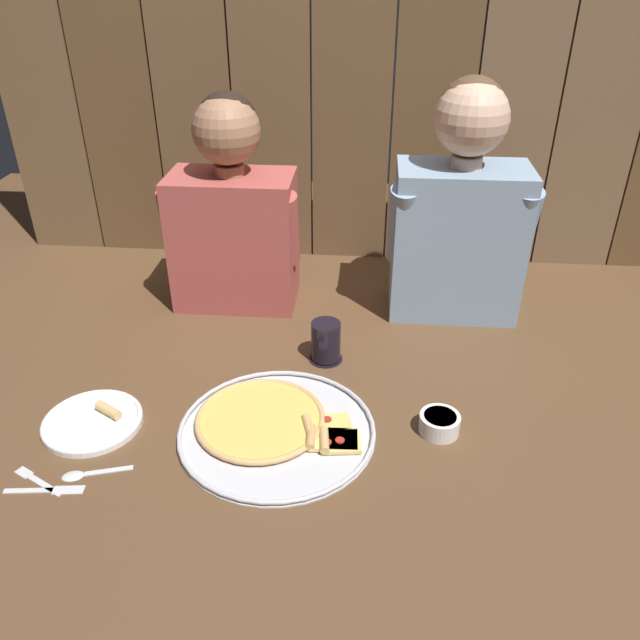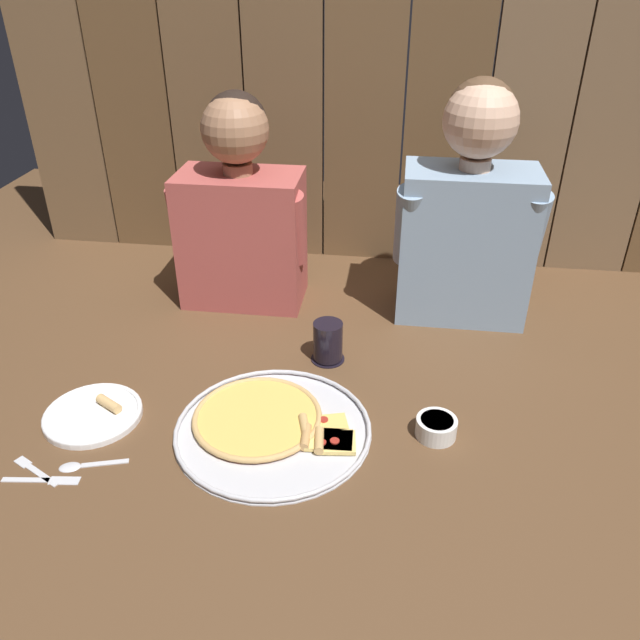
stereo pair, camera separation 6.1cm
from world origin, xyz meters
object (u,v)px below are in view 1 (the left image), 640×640
dinner_plate (93,421)px  diner_right (461,209)px  diner_left (232,212)px  drinking_glass (326,342)px  dipping_bowl (439,423)px  pizza_tray (273,426)px

dinner_plate → diner_right: 1.06m
dinner_plate → diner_left: diner_left is taller
drinking_glass → diner_right: 0.51m
dipping_bowl → dinner_plate: bearing=-176.9°
dipping_bowl → pizza_tray: bearing=-176.0°
dinner_plate → dipping_bowl: 0.76m
pizza_tray → dipping_bowl: bearing=4.0°
pizza_tray → diner_right: 0.78m
pizza_tray → diner_right: (0.43, 0.58, 0.29)m
dinner_plate → drinking_glass: (0.49, 0.30, 0.04)m
drinking_glass → dipping_bowl: size_ratio=1.21×
drinking_glass → dipping_bowl: (0.27, -0.26, -0.03)m
drinking_glass → diner_left: (-0.28, 0.29, 0.22)m
pizza_tray → diner_left: 0.66m
dipping_bowl → diner_right: diner_right is taller
diner_left → diner_right: size_ratio=0.93×
pizza_tray → dinner_plate: (-0.40, -0.02, -0.00)m
dipping_bowl → diner_left: size_ratio=0.15×
dipping_bowl → diner_right: size_ratio=0.14×
drinking_glass → diner_left: 0.47m
drinking_glass → diner_left: size_ratio=0.18×
pizza_tray → drinking_glass: bearing=71.6°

